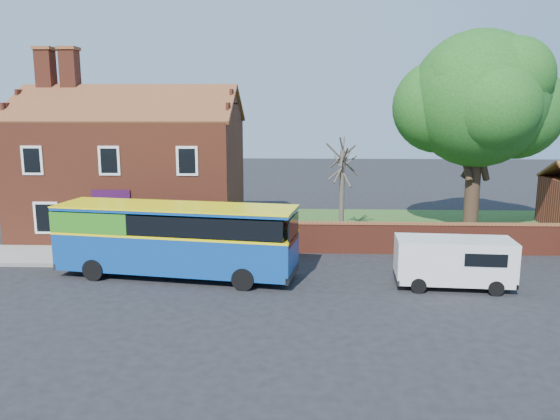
{
  "coord_description": "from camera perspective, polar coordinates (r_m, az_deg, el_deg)",
  "views": [
    {
      "loc": [
        2.77,
        -19.9,
        7.22
      ],
      "look_at": [
        1.81,
        5.0,
        2.57
      ],
      "focal_mm": 35.0,
      "sensor_mm": 36.0,
      "label": 1
    }
  ],
  "objects": [
    {
      "name": "pavement",
      "position": [
        28.37,
        -18.07,
        -4.58
      ],
      "size": [
        18.0,
        3.5,
        0.12
      ],
      "primitive_type": "cube",
      "color": "gray",
      "rests_on": "ground"
    },
    {
      "name": "van_near",
      "position": [
        23.35,
        17.73,
        -5.04
      ],
      "size": [
        4.76,
        2.2,
        2.04
      ],
      "rotation": [
        0.0,
        0.0,
        -0.07
      ],
      "color": "silver",
      "rests_on": "ground"
    },
    {
      "name": "large_tree",
      "position": [
        32.39,
        20.02,
        10.4
      ],
      "size": [
        9.36,
        7.41,
        11.42
      ],
      "color": "black",
      "rests_on": "ground"
    },
    {
      "name": "kerb",
      "position": [
        26.79,
        -19.36,
        -5.52
      ],
      "size": [
        18.0,
        0.15,
        0.14
      ],
      "primitive_type": "cube",
      "color": "slate",
      "rests_on": "ground"
    },
    {
      "name": "bus",
      "position": [
        24.05,
        -11.53,
        -2.7
      ],
      "size": [
        10.61,
        4.22,
        3.15
      ],
      "rotation": [
        0.0,
        0.0,
        -0.16
      ],
      "color": "#0D3E90",
      "rests_on": "ground"
    },
    {
      "name": "ground",
      "position": [
        21.35,
        -5.45,
        -9.24
      ],
      "size": [
        120.0,
        120.0,
        0.0
      ],
      "primitive_type": "plane",
      "color": "black",
      "rests_on": "ground"
    },
    {
      "name": "grass_strip",
      "position": [
        35.2,
        19.06,
        -1.82
      ],
      "size": [
        26.0,
        12.0,
        0.04
      ],
      "primitive_type": "cube",
      "color": "#426B28",
      "rests_on": "ground"
    },
    {
      "name": "boundary_wall",
      "position": [
        29.49,
        22.48,
        -2.8
      ],
      "size": [
        22.0,
        0.38,
        1.6
      ],
      "color": "maroon",
      "rests_on": "ground"
    },
    {
      "name": "bare_tree",
      "position": [
        30.8,
        6.49,
        2.19
      ],
      "size": [
        2.02,
        2.41,
        5.4
      ],
      "color": "#4C4238",
      "rests_on": "ground"
    },
    {
      "name": "shop_building",
      "position": [
        33.11,
        -15.04,
        3.61
      ],
      "size": [
        12.3,
        8.13,
        10.5
      ],
      "color": "brown",
      "rests_on": "ground"
    }
  ]
}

